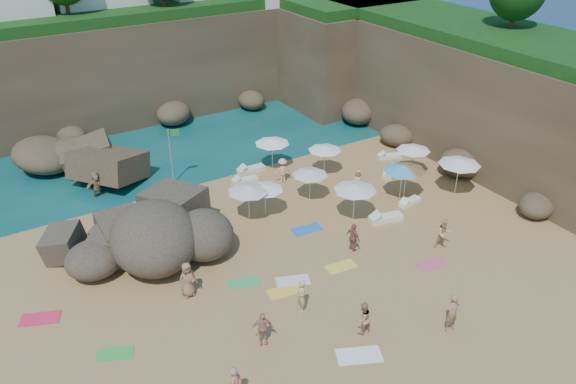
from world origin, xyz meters
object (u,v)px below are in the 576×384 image
parasol_1 (310,172)px  person_stand_5 (96,184)px  parasol_2 (325,148)px  person_stand_4 (358,181)px  flag_pole (172,149)px  person_stand_1 (363,318)px  parasol_0 (272,141)px  person_stand_3 (353,238)px  person_stand_6 (301,296)px  lounger_0 (245,180)px  person_stand_2 (283,170)px  rock_outcrop (136,259)px

parasol_1 → person_stand_5: bearing=146.7°
parasol_2 → person_stand_4: bearing=-84.8°
flag_pole → person_stand_4: (9.31, -7.32, -1.61)m
parasol_1 → parasol_2: size_ratio=0.99×
person_stand_1 → person_stand_4: size_ratio=0.99×
parasol_1 → parasol_2: parasol_2 is taller
parasol_0 → person_stand_3: size_ratio=1.43×
parasol_2 → person_stand_6: (-8.75, -10.74, -1.10)m
lounger_0 → person_stand_5: bearing=167.7°
flag_pole → person_stand_4: flag_pole is taller
flag_pole → person_stand_3: bearing=-67.0°
parasol_2 → person_stand_2: (-2.98, 0.46, -1.07)m
lounger_0 → person_stand_2: person_stand_2 is taller
parasol_1 → person_stand_1: (-4.52, -10.96, -1.08)m
flag_pole → parasol_0: (6.47, -1.54, -0.38)m
person_stand_2 → parasol_2: bearing=-176.7°
parasol_0 → person_stand_2: size_ratio=1.40×
person_stand_2 → person_stand_5: person_stand_5 is taller
person_stand_5 → flag_pole: bearing=-27.3°
person_stand_4 → person_stand_1: bearing=-83.8°
parasol_1 → person_stand_5: parasol_1 is taller
lounger_0 → person_stand_6: size_ratio=1.04×
parasol_2 → flag_pole: bearing=155.7°
parasol_0 → parasol_1: size_ratio=1.08×
flag_pole → parasol_2: 9.90m
flag_pole → person_stand_4: 11.95m
rock_outcrop → person_stand_3: bearing=-27.8°
person_stand_1 → person_stand_4: person_stand_4 is taller
parasol_0 → parasol_2: bearing=-44.8°
person_stand_5 → person_stand_6: person_stand_5 is taller
parasol_1 → flag_pole: bearing=134.0°
flag_pole → parasol_2: flag_pole is taller
parasol_0 → person_stand_3: parasol_0 is taller
parasol_0 → rock_outcrop: bearing=-154.8°
rock_outcrop → person_stand_4: 14.29m
flag_pole → person_stand_5: (-4.80, 0.78, -1.57)m
parasol_0 → parasol_2: parasol_0 is taller
rock_outcrop → parasol_0: parasol_0 is taller
person_stand_2 → person_stand_6: size_ratio=1.03×
parasol_0 → person_stand_4: size_ratio=1.45×
parasol_0 → person_stand_5: bearing=168.4°
person_stand_1 → person_stand_3: (3.45, 5.18, 0.02)m
person_stand_5 → lounger_0: bearing=-37.9°
parasol_2 → lounger_0: 5.66m
rock_outcrop → person_stand_3: 11.49m
flag_pole → parasol_2: (9.01, -4.07, -0.51)m
flag_pole → person_stand_2: size_ratio=2.26×
person_stand_2 → person_stand_3: size_ratio=1.02×
parasol_0 → parasol_1: 4.94m
person_stand_2 → person_stand_3: (-0.84, -8.64, -0.02)m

